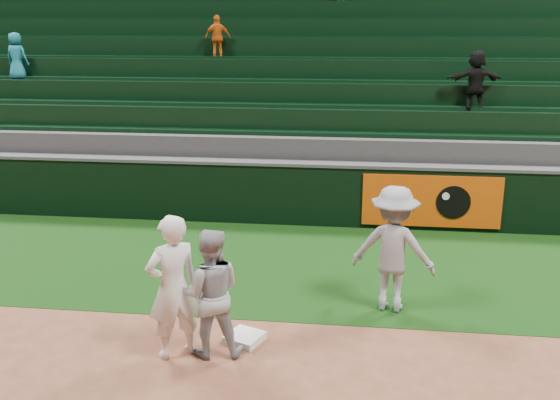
% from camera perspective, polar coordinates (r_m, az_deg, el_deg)
% --- Properties ---
extents(ground, '(70.00, 70.00, 0.00)m').
position_cam_1_polar(ground, '(7.80, -5.41, -13.79)').
color(ground, brown).
rests_on(ground, ground).
extents(foul_grass, '(36.00, 4.20, 0.01)m').
position_cam_1_polar(foul_grass, '(10.46, -1.92, -5.72)').
color(foul_grass, black).
rests_on(foul_grass, ground).
extents(first_base, '(0.54, 0.54, 0.09)m').
position_cam_1_polar(first_base, '(8.03, -3.25, -12.46)').
color(first_base, white).
rests_on(first_base, ground).
extents(first_baseman, '(0.77, 0.73, 1.77)m').
position_cam_1_polar(first_baseman, '(7.45, -9.76, -7.86)').
color(first_baseman, white).
rests_on(first_baseman, ground).
extents(baserunner, '(0.87, 0.74, 1.58)m').
position_cam_1_polar(baserunner, '(7.46, -6.40, -8.45)').
color(baserunner, '#9C9FA6').
rests_on(baserunner, ground).
extents(base_coach, '(1.25, 0.89, 1.76)m').
position_cam_1_polar(base_coach, '(8.65, 10.33, -4.43)').
color(base_coach, '#9697A2').
rests_on(base_coach, foul_grass).
extents(field_wall, '(36.00, 0.45, 1.25)m').
position_cam_1_polar(field_wall, '(12.33, -0.25, 0.74)').
color(field_wall, black).
rests_on(field_wall, ground).
extents(stadium_seating, '(36.00, 5.95, 5.46)m').
position_cam_1_polar(stadium_seating, '(15.80, 1.39, 8.04)').
color(stadium_seating, '#333336').
rests_on(stadium_seating, ground).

